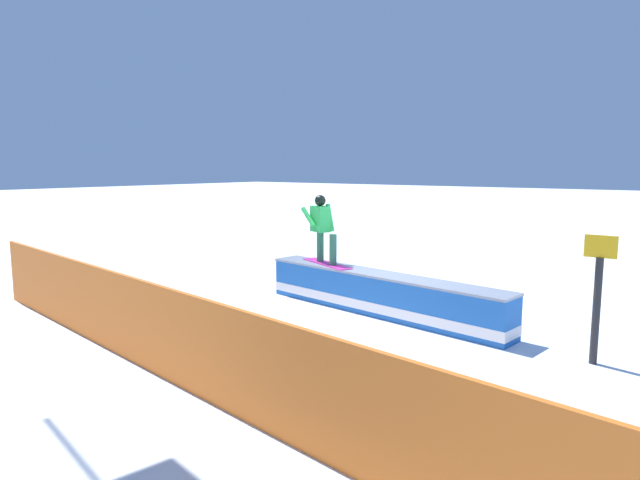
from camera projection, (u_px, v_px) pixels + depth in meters
ground_plane at (379, 314)px, 9.82m from camera, size 120.00×120.00×0.00m
grind_box at (380, 296)px, 9.78m from camera, size 5.07×1.25×0.75m
snowboarder at (322, 227)px, 10.69m from camera, size 1.43×0.83×1.34m
safety_fence at (191, 344)px, 6.34m from camera, size 12.77×1.72×1.19m
trail_marker at (597, 295)px, 7.23m from camera, size 0.40×0.10×1.75m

